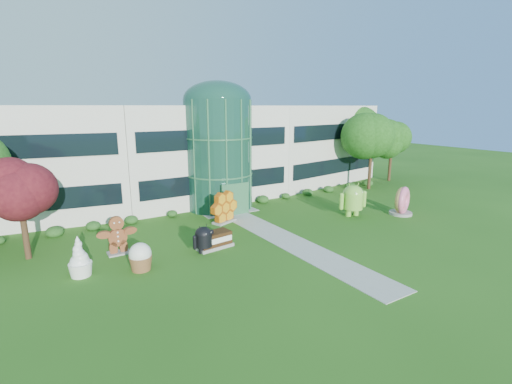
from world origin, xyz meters
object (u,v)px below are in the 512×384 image
android_green (353,198)px  donut (402,200)px  gingerbread (117,235)px  android_black (203,237)px

android_green → donut: android_green is taller
gingerbread → android_green: bearing=-5.6°
android_black → gingerbread: (-4.73, 2.70, 0.25)m
android_green → android_black: size_ratio=1.57×
android_green → gingerbread: size_ratio=1.16×
android_green → android_black: android_green is taller
donut → gingerbread: (-22.88, 3.93, 0.00)m
android_green → android_black: 14.32m
android_black → android_green: bearing=-14.4°
android_black → donut: bearing=-21.3°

